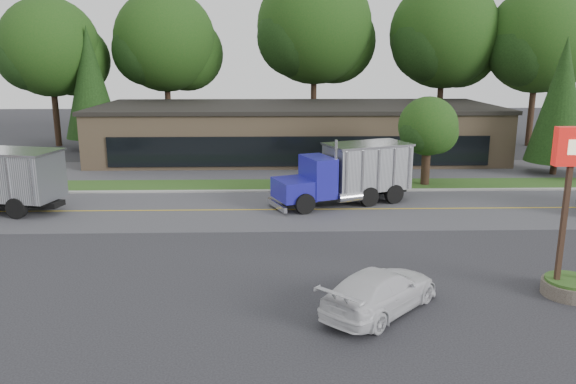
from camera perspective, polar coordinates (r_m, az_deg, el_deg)
name	(u,v)px	position (r m, az deg, el deg)	size (l,w,h in m)	color
ground	(272,271)	(22.20, -1.66, -8.05)	(140.00, 140.00, 0.00)	#39393F
road	(272,210)	(30.74, -1.62, -1.83)	(60.00, 8.00, 0.02)	#59595E
center_line	(272,210)	(30.74, -1.62, -1.83)	(60.00, 0.12, 0.01)	gold
curb	(272,192)	(34.80, -1.61, 0.02)	(60.00, 0.30, 0.12)	#9E9E99
grass_verge	(272,185)	(36.55, -1.61, 0.69)	(60.00, 3.40, 0.03)	#244F1B
far_parking	(272,170)	(41.44, -1.60, 2.24)	(60.00, 7.00, 0.02)	#59595E
strip_mall	(296,132)	(47.07, 0.84, 6.09)	(32.00, 12.00, 4.00)	#8E7457
bilo_sign	(576,240)	(21.79, 27.18, -4.40)	(2.20, 1.90, 5.95)	#6B6054
tree_far_a	(52,52)	(56.38, -22.84, 12.96)	(9.37, 8.82, 13.36)	#382619
tree_far_b	(167,46)	(55.64, -12.18, 14.31)	(10.01, 9.43, 14.29)	#382619
tree_far_c	(316,32)	(54.95, 2.87, 15.92)	(11.40, 10.73, 16.27)	#382619
tree_far_d	(445,39)	(56.12, 15.67, 14.72)	(10.66, 10.03, 15.21)	#382619
tree_far_e	(539,45)	(57.07, 24.14, 13.44)	(10.02, 9.43, 14.30)	#382619
evergreen_left	(90,82)	(53.16, -19.46, 10.47)	(4.76, 4.76, 10.82)	#382619
evergreen_right	(561,100)	(43.55, 26.00, 8.38)	(4.19, 4.19, 9.52)	#382619
tree_verge	(429,129)	(37.31, 14.09, 6.22)	(4.01, 3.78, 5.72)	#382619
dump_truck_blue	(350,172)	(32.01, 6.32, 2.04)	(8.19, 5.16, 3.36)	black
rally_car	(380,291)	(18.95, 9.37, -9.85)	(2.00, 4.91, 1.43)	silver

